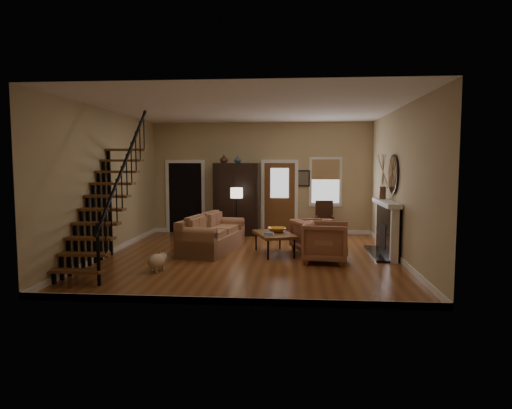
# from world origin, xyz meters

# --- Properties ---
(room) EXTENTS (7.00, 7.33, 3.30)m
(room) POSITION_xyz_m (-0.41, 1.76, 1.51)
(room) COLOR brown
(room) RESTS_ON ground
(staircase) EXTENTS (0.94, 2.80, 3.20)m
(staircase) POSITION_xyz_m (-2.78, -1.30, 1.60)
(staircase) COLOR brown
(staircase) RESTS_ON ground
(fireplace) EXTENTS (0.33, 1.95, 2.30)m
(fireplace) POSITION_xyz_m (3.13, 0.50, 0.74)
(fireplace) COLOR black
(fireplace) RESTS_ON ground
(armoire) EXTENTS (1.30, 0.60, 2.10)m
(armoire) POSITION_xyz_m (-0.70, 3.15, 1.05)
(armoire) COLOR black
(armoire) RESTS_ON ground
(vase_a) EXTENTS (0.24, 0.24, 0.25)m
(vase_a) POSITION_xyz_m (-1.05, 3.05, 2.22)
(vase_a) COLOR #4C2619
(vase_a) RESTS_ON armoire
(vase_b) EXTENTS (0.20, 0.20, 0.21)m
(vase_b) POSITION_xyz_m (-0.65, 3.05, 2.21)
(vase_b) COLOR #334C60
(vase_b) RESTS_ON armoire
(sofa) EXTENTS (1.35, 2.32, 0.81)m
(sofa) POSITION_xyz_m (-0.96, 0.56, 0.41)
(sofa) COLOR #9B6746
(sofa) RESTS_ON ground
(coffee_table) EXTENTS (1.12, 1.46, 0.49)m
(coffee_table) POSITION_xyz_m (0.53, 0.36, 0.25)
(coffee_table) COLOR brown
(coffee_table) RESTS_ON ground
(bowl) EXTENTS (0.44, 0.44, 0.11)m
(bowl) POSITION_xyz_m (0.58, 0.51, 0.55)
(bowl) COLOR #C67717
(bowl) RESTS_ON coffee_table
(books) EXTENTS (0.24, 0.32, 0.06)m
(books) POSITION_xyz_m (0.41, 0.06, 0.52)
(books) COLOR beige
(books) RESTS_ON coffee_table
(armchair_left) EXTENTS (1.05, 1.03, 0.86)m
(armchair_left) POSITION_xyz_m (1.66, -0.39, 0.43)
(armchair_left) COLOR brown
(armchair_left) RESTS_ON ground
(armchair_right) EXTENTS (1.10, 1.08, 0.78)m
(armchair_right) POSITION_xyz_m (1.41, 0.71, 0.39)
(armchair_right) COLOR brown
(armchair_right) RESTS_ON ground
(floor_lamp) EXTENTS (0.37, 0.37, 1.44)m
(floor_lamp) POSITION_xyz_m (-0.56, 2.10, 0.72)
(floor_lamp) COLOR black
(floor_lamp) RESTS_ON ground
(side_chair) EXTENTS (0.54, 0.54, 1.02)m
(side_chair) POSITION_xyz_m (1.85, 2.95, 0.51)
(side_chair) COLOR #341C10
(side_chair) RESTS_ON ground
(dog) EXTENTS (0.40, 0.55, 0.36)m
(dog) POSITION_xyz_m (-1.69, -1.51, 0.18)
(dog) COLOR beige
(dog) RESTS_ON ground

